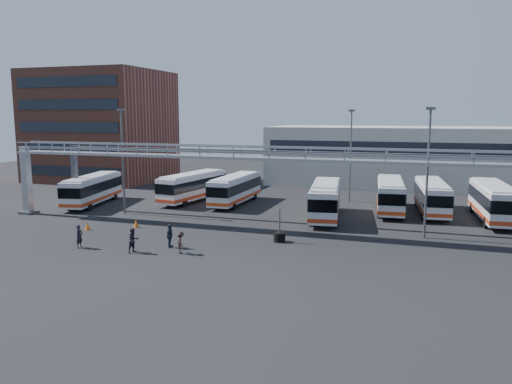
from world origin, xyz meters
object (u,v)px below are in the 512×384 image
(bus_2, at_px, (193,186))
(bus_3, at_px, (235,188))
(bus_7, at_px, (432,196))
(pedestrian_c, at_px, (180,242))
(light_pole_left, at_px, (123,156))
(light_pole_back, at_px, (351,150))
(bus_0, at_px, (93,189))
(cone_left, at_px, (88,226))
(bus_5, at_px, (325,199))
(bus_6, at_px, (390,194))
(light_pole_mid, at_px, (428,166))
(pedestrian_b, at_px, (133,240))
(cone_right, at_px, (136,223))
(pedestrian_d, at_px, (170,236))
(tire_stack, at_px, (279,236))
(bus_8, at_px, (493,200))
(pedestrian_a, at_px, (79,236))

(bus_2, height_order, bus_3, bus_2)
(bus_7, distance_m, pedestrian_c, 26.73)
(light_pole_left, height_order, light_pole_back, same)
(bus_0, height_order, cone_left, bus_0)
(pedestrian_c, relative_size, cone_left, 2.33)
(light_pole_left, xyz_separation_m, light_pole_back, (20.00, 14.00, 0.00))
(bus_5, distance_m, bus_6, 7.62)
(bus_2, xyz_separation_m, pedestrian_c, (8.44, -19.63, -0.99))
(light_pole_left, bearing_deg, light_pole_mid, -2.05)
(pedestrian_b, distance_m, pedestrian_c, 3.37)
(bus_6, bearing_deg, light_pole_back, 129.56)
(pedestrian_b, relative_size, cone_right, 2.48)
(pedestrian_d, bearing_deg, cone_left, 64.66)
(pedestrian_b, bearing_deg, bus_5, -11.42)
(light_pole_back, bearing_deg, bus_3, -154.32)
(bus_2, bearing_deg, light_pole_left, -103.79)
(pedestrian_c, relative_size, tire_stack, 0.61)
(bus_0, relative_size, bus_3, 1.03)
(bus_8, bearing_deg, bus_3, 174.55)
(bus_6, xyz_separation_m, cone_right, (-20.32, -14.26, -1.44))
(light_pole_left, relative_size, tire_stack, 3.96)
(pedestrian_a, bearing_deg, bus_8, -57.21)
(light_pole_mid, relative_size, pedestrian_a, 5.96)
(bus_5, bearing_deg, pedestrian_b, -131.53)
(bus_2, relative_size, cone_left, 15.99)
(bus_2, height_order, bus_5, bus_5)
(light_pole_left, distance_m, pedestrian_a, 13.72)
(light_pole_mid, relative_size, bus_3, 0.99)
(light_pole_mid, xyz_separation_m, cone_right, (-23.62, -3.99, -5.37))
(cone_left, bearing_deg, bus_0, 124.28)
(bus_3, distance_m, bus_7, 20.21)
(bus_0, height_order, pedestrian_d, bus_0)
(bus_6, relative_size, pedestrian_a, 6.33)
(light_pole_back, relative_size, bus_7, 0.95)
(light_pole_mid, height_order, light_pole_back, same)
(bus_3, bearing_deg, pedestrian_b, -89.43)
(pedestrian_a, xyz_separation_m, tire_stack, (13.37, 6.33, -0.42))
(bus_7, relative_size, cone_right, 15.25)
(bus_0, distance_m, bus_2, 10.77)
(bus_6, relative_size, tire_stack, 4.21)
(light_pole_mid, height_order, tire_stack, light_pole_mid)
(light_pole_left, distance_m, cone_left, 9.00)
(bus_7, xyz_separation_m, tire_stack, (-11.15, -15.39, -1.34))
(bus_2, distance_m, pedestrian_b, 21.14)
(tire_stack, bearing_deg, pedestrian_d, -149.72)
(bus_5, xyz_separation_m, pedestrian_c, (-7.36, -15.20, -1.04))
(light_pole_mid, bearing_deg, cone_right, -170.41)
(light_pole_back, relative_size, bus_2, 0.94)
(pedestrian_b, distance_m, cone_right, 8.16)
(cone_left, height_order, tire_stack, tire_stack)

